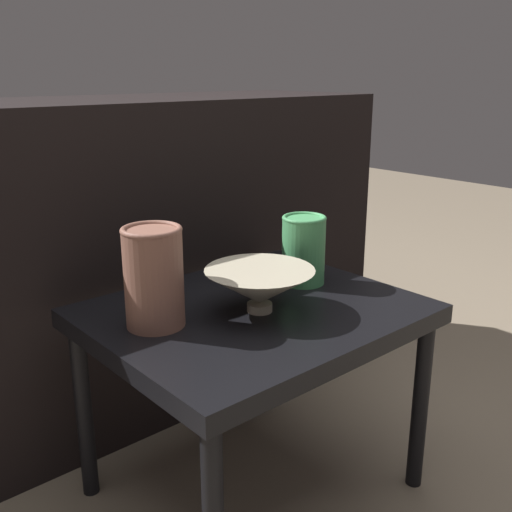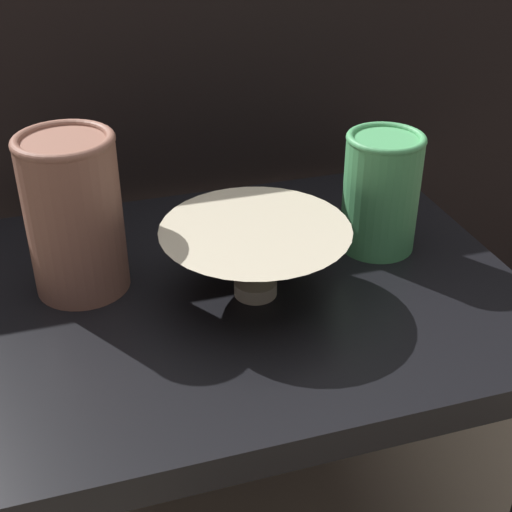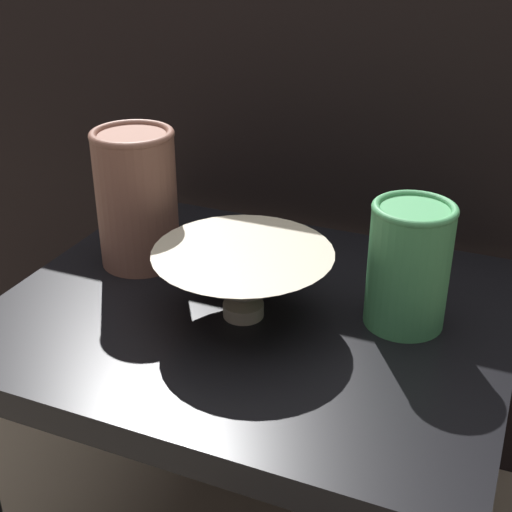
% 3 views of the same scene
% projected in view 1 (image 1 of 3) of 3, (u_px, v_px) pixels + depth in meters
% --- Properties ---
extents(ground_plane, '(8.00, 8.00, 0.00)m').
position_uv_depth(ground_plane, '(254.00, 487.00, 1.39)').
color(ground_plane, '#7F705B').
extents(table, '(0.65, 0.54, 0.45)m').
position_uv_depth(table, '(254.00, 329.00, 1.27)').
color(table, black).
rests_on(table, ground_plane).
extents(couch_backdrop, '(1.57, 0.50, 0.86)m').
position_uv_depth(couch_backdrop, '(118.00, 255.00, 1.68)').
color(couch_backdrop, black).
rests_on(couch_backdrop, ground_plane).
extents(bowl, '(0.23, 0.23, 0.09)m').
position_uv_depth(bowl, '(260.00, 287.00, 1.22)').
color(bowl, '#B2A88E').
rests_on(bowl, table).
extents(vase_textured_left, '(0.12, 0.12, 0.20)m').
position_uv_depth(vase_textured_left, '(154.00, 276.00, 1.14)').
color(vase_textured_left, brown).
rests_on(vase_textured_left, table).
extents(vase_colorful_right, '(0.10, 0.10, 0.16)m').
position_uv_depth(vase_colorful_right, '(304.00, 249.00, 1.38)').
color(vase_colorful_right, '#47995B').
rests_on(vase_colorful_right, table).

